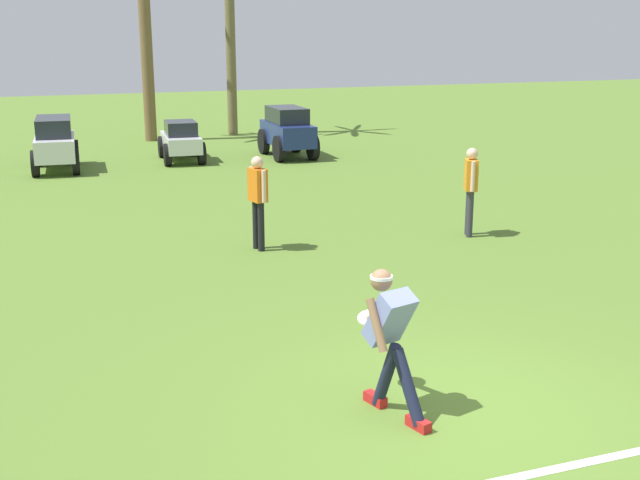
{
  "coord_description": "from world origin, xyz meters",
  "views": [
    {
      "loc": [
        -3.74,
        -6.09,
        3.57
      ],
      "look_at": [
        -0.18,
        3.3,
        0.9
      ],
      "focal_mm": 45.0,
      "sensor_mm": 36.0,
      "label": 1
    }
  ],
  "objects_px": {
    "frisbee_thrower": "(390,335)",
    "parked_car_slot_c": "(181,140)",
    "teammate_near_sideline": "(471,183)",
    "teammate_midfield": "(258,194)",
    "frisbee_in_flight": "(371,318)",
    "palm_tree_far_left": "(144,9)",
    "parked_car_slot_b": "(55,142)",
    "parked_car_slot_d": "(287,131)",
    "palm_tree_left_of_centre": "(230,0)"
  },
  "relations": [
    {
      "from": "frisbee_thrower",
      "to": "parked_car_slot_c",
      "type": "bearing_deg",
      "value": 85.97
    },
    {
      "from": "teammate_near_sideline",
      "to": "teammate_midfield",
      "type": "xyz_separation_m",
      "value": [
        -3.73,
        0.43,
        0.0
      ]
    },
    {
      "from": "teammate_midfield",
      "to": "parked_car_slot_c",
      "type": "bearing_deg",
      "value": 86.35
    },
    {
      "from": "frisbee_in_flight",
      "to": "palm_tree_far_left",
      "type": "relative_size",
      "value": 0.05
    },
    {
      "from": "parked_car_slot_b",
      "to": "parked_car_slot_d",
      "type": "distance_m",
      "value": 6.27
    },
    {
      "from": "parked_car_slot_d",
      "to": "palm_tree_left_of_centre",
      "type": "bearing_deg",
      "value": 92.16
    },
    {
      "from": "palm_tree_left_of_centre",
      "to": "teammate_near_sideline",
      "type": "bearing_deg",
      "value": -88.63
    },
    {
      "from": "frisbee_thrower",
      "to": "teammate_midfield",
      "type": "xyz_separation_m",
      "value": [
        0.49,
        6.01,
        0.15
      ]
    },
    {
      "from": "parked_car_slot_c",
      "to": "parked_car_slot_d",
      "type": "relative_size",
      "value": 0.95
    },
    {
      "from": "palm_tree_far_left",
      "to": "palm_tree_left_of_centre",
      "type": "height_order",
      "value": "palm_tree_left_of_centre"
    },
    {
      "from": "teammate_near_sideline",
      "to": "frisbee_thrower",
      "type": "bearing_deg",
      "value": -127.09
    },
    {
      "from": "parked_car_slot_c",
      "to": "palm_tree_far_left",
      "type": "relative_size",
      "value": 0.32
    },
    {
      "from": "frisbee_in_flight",
      "to": "palm_tree_left_of_centre",
      "type": "xyz_separation_m",
      "value": [
        3.81,
        19.92,
        3.7
      ]
    },
    {
      "from": "frisbee_thrower",
      "to": "frisbee_in_flight",
      "type": "distance_m",
      "value": 0.57
    },
    {
      "from": "parked_car_slot_b",
      "to": "palm_tree_far_left",
      "type": "relative_size",
      "value": 0.35
    },
    {
      "from": "frisbee_in_flight",
      "to": "teammate_near_sideline",
      "type": "relative_size",
      "value": 0.24
    },
    {
      "from": "frisbee_in_flight",
      "to": "parked_car_slot_c",
      "type": "distance_m",
      "value": 15.0
    },
    {
      "from": "palm_tree_left_of_centre",
      "to": "frisbee_thrower",
      "type": "bearing_deg",
      "value": -100.68
    },
    {
      "from": "frisbee_in_flight",
      "to": "teammate_near_sideline",
      "type": "distance_m",
      "value": 6.52
    },
    {
      "from": "parked_car_slot_c",
      "to": "palm_tree_left_of_centre",
      "type": "distance_m",
      "value": 6.87
    },
    {
      "from": "teammate_midfield",
      "to": "parked_car_slot_d",
      "type": "height_order",
      "value": "teammate_midfield"
    },
    {
      "from": "teammate_near_sideline",
      "to": "palm_tree_far_left",
      "type": "distance_m",
      "value": 15.06
    },
    {
      "from": "teammate_near_sideline",
      "to": "teammate_midfield",
      "type": "height_order",
      "value": "same"
    },
    {
      "from": "frisbee_in_flight",
      "to": "palm_tree_left_of_centre",
      "type": "relative_size",
      "value": 0.05
    },
    {
      "from": "teammate_midfield",
      "to": "palm_tree_left_of_centre",
      "type": "relative_size",
      "value": 0.21
    },
    {
      "from": "frisbee_in_flight",
      "to": "parked_car_slot_c",
      "type": "relative_size",
      "value": 0.17
    },
    {
      "from": "parked_car_slot_b",
      "to": "palm_tree_far_left",
      "type": "height_order",
      "value": "palm_tree_far_left"
    },
    {
      "from": "teammate_near_sideline",
      "to": "teammate_midfield",
      "type": "bearing_deg",
      "value": 173.49
    },
    {
      "from": "palm_tree_left_of_centre",
      "to": "parked_car_slot_d",
      "type": "bearing_deg",
      "value": -87.84
    },
    {
      "from": "parked_car_slot_d",
      "to": "teammate_midfield",
      "type": "bearing_deg",
      "value": -111.27
    },
    {
      "from": "teammate_near_sideline",
      "to": "parked_car_slot_c",
      "type": "bearing_deg",
      "value": 107.43
    },
    {
      "from": "palm_tree_far_left",
      "to": "palm_tree_left_of_centre",
      "type": "distance_m",
      "value": 2.95
    },
    {
      "from": "teammate_near_sideline",
      "to": "palm_tree_left_of_centre",
      "type": "height_order",
      "value": "palm_tree_left_of_centre"
    },
    {
      "from": "frisbee_in_flight",
      "to": "palm_tree_far_left",
      "type": "xyz_separation_m",
      "value": [
        0.93,
        19.37,
        3.37
      ]
    },
    {
      "from": "frisbee_thrower",
      "to": "teammate_near_sideline",
      "type": "height_order",
      "value": "teammate_near_sideline"
    },
    {
      "from": "frisbee_in_flight",
      "to": "palm_tree_left_of_centre",
      "type": "bearing_deg",
      "value": 79.18
    },
    {
      "from": "teammate_near_sideline",
      "to": "parked_car_slot_c",
      "type": "distance_m",
      "value": 10.43
    },
    {
      "from": "frisbee_in_flight",
      "to": "parked_car_slot_b",
      "type": "distance_m",
      "value": 14.84
    },
    {
      "from": "frisbee_in_flight",
      "to": "teammate_midfield",
      "type": "height_order",
      "value": "teammate_midfield"
    },
    {
      "from": "parked_car_slot_d",
      "to": "frisbee_in_flight",
      "type": "bearing_deg",
      "value": -105.32
    },
    {
      "from": "frisbee_thrower",
      "to": "parked_car_slot_b",
      "type": "relative_size",
      "value": 0.57
    },
    {
      "from": "teammate_midfield",
      "to": "parked_car_slot_b",
      "type": "relative_size",
      "value": 0.63
    },
    {
      "from": "parked_car_slot_b",
      "to": "parked_car_slot_c",
      "type": "xyz_separation_m",
      "value": [
        3.3,
        0.3,
        -0.16
      ]
    },
    {
      "from": "teammate_midfield",
      "to": "parked_car_slot_d",
      "type": "distance_m",
      "value": 9.85
    },
    {
      "from": "teammate_midfield",
      "to": "palm_tree_left_of_centre",
      "type": "distance_m",
      "value": 15.27
    },
    {
      "from": "parked_car_slot_b",
      "to": "parked_car_slot_c",
      "type": "height_order",
      "value": "parked_car_slot_b"
    },
    {
      "from": "frisbee_in_flight",
      "to": "parked_car_slot_d",
      "type": "distance_m",
      "value": 15.16
    },
    {
      "from": "parked_car_slot_c",
      "to": "parked_car_slot_d",
      "type": "distance_m",
      "value": 2.99
    },
    {
      "from": "teammate_near_sideline",
      "to": "parked_car_slot_d",
      "type": "height_order",
      "value": "teammate_near_sideline"
    },
    {
      "from": "parked_car_slot_c",
      "to": "frisbee_thrower",
      "type": "bearing_deg",
      "value": -94.03
    }
  ]
}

